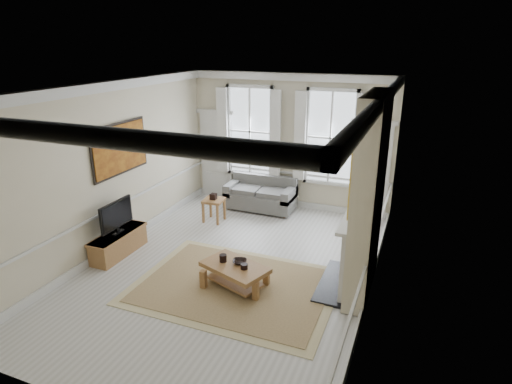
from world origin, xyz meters
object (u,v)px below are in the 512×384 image
at_px(coffee_table, 235,269).
at_px(tv_stand, 119,244).
at_px(side_table, 214,204).
at_px(sofa, 261,196).

bearing_deg(coffee_table, tv_stand, -165.77).
relative_size(side_table, coffee_table, 0.43).
bearing_deg(side_table, coffee_table, -55.90).
height_order(coffee_table, tv_stand, tv_stand).
height_order(side_table, coffee_table, side_table).
height_order(side_table, tv_stand, side_table).
distance_m(coffee_table, tv_stand, 2.71).
bearing_deg(side_table, sofa, 57.53).
relative_size(sofa, side_table, 3.12).
bearing_deg(coffee_table, sofa, 123.62).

